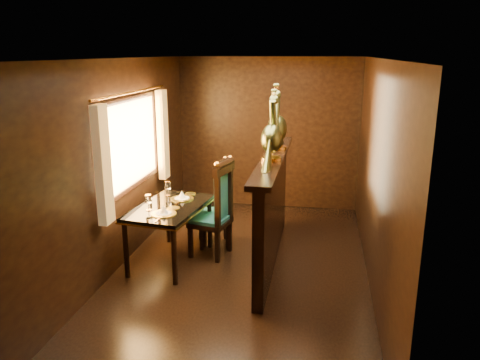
{
  "coord_description": "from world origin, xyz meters",
  "views": [
    {
      "loc": [
        0.89,
        -5.19,
        2.57
      ],
      "look_at": [
        -0.06,
        0.18,
        1.07
      ],
      "focal_mm": 35.0,
      "sensor_mm": 36.0,
      "label": 1
    }
  ],
  "objects_px": {
    "chair_left": "(218,206)",
    "peacock_left": "(272,126)",
    "chair_right": "(221,200)",
    "dining_table": "(170,211)",
    "peacock_right": "(277,117)"
  },
  "relations": [
    {
      "from": "dining_table",
      "to": "chair_right",
      "type": "distance_m",
      "value": 0.83
    },
    {
      "from": "chair_left",
      "to": "peacock_left",
      "type": "relative_size",
      "value": 1.64
    },
    {
      "from": "chair_left",
      "to": "peacock_left",
      "type": "bearing_deg",
      "value": -7.67
    },
    {
      "from": "dining_table",
      "to": "peacock_left",
      "type": "xyz_separation_m",
      "value": [
        1.25,
        0.0,
        1.09
      ]
    },
    {
      "from": "chair_right",
      "to": "peacock_left",
      "type": "xyz_separation_m",
      "value": [
        0.74,
        -0.65,
        1.13
      ]
    },
    {
      "from": "peacock_left",
      "to": "peacock_right",
      "type": "height_order",
      "value": "peacock_right"
    },
    {
      "from": "dining_table",
      "to": "chair_right",
      "type": "relative_size",
      "value": 1.11
    },
    {
      "from": "chair_left",
      "to": "peacock_left",
      "type": "xyz_separation_m",
      "value": [
        0.69,
        -0.25,
        1.08
      ]
    },
    {
      "from": "dining_table",
      "to": "peacock_right",
      "type": "relative_size",
      "value": 1.58
    },
    {
      "from": "chair_right",
      "to": "peacock_left",
      "type": "distance_m",
      "value": 1.5
    },
    {
      "from": "peacock_left",
      "to": "peacock_right",
      "type": "distance_m",
      "value": 0.64
    },
    {
      "from": "peacock_right",
      "to": "chair_left",
      "type": "bearing_deg",
      "value": -150.74
    },
    {
      "from": "dining_table",
      "to": "peacock_right",
      "type": "bearing_deg",
      "value": 34.5
    },
    {
      "from": "chair_right",
      "to": "dining_table",
      "type": "bearing_deg",
      "value": -145.04
    },
    {
      "from": "dining_table",
      "to": "peacock_left",
      "type": "height_order",
      "value": "peacock_left"
    }
  ]
}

